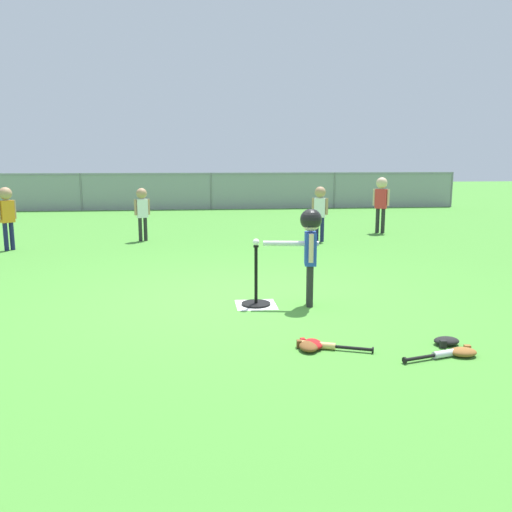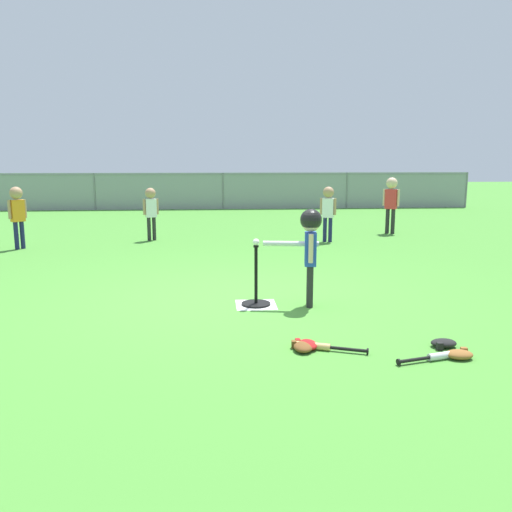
{
  "view_description": "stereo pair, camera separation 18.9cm",
  "coord_description": "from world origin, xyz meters",
  "px_view_note": "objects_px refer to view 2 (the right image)",
  "views": [
    {
      "loc": [
        -0.48,
        -5.9,
        1.59
      ],
      "look_at": [
        0.15,
        -0.26,
        0.55
      ],
      "focal_mm": 37.42,
      "sensor_mm": 36.0,
      "label": 1
    },
    {
      "loc": [
        -0.29,
        -5.92,
        1.59
      ],
      "look_at": [
        0.15,
        -0.26,
        0.55
      ],
      "focal_mm": 37.42,
      "sensor_mm": 36.0,
      "label": 2
    }
  ],
  "objects_px": {
    "spare_bat_silver": "(437,356)",
    "glove_outfield_drop": "(459,354)",
    "spare_bat_wood": "(320,346)",
    "batting_tee": "(256,296)",
    "glove_near_bats": "(307,345)",
    "baseball_on_tee": "(256,242)",
    "fielder_deep_right": "(17,209)",
    "glove_tossed_aside": "(303,347)",
    "fielder_deep_center": "(151,207)",
    "fielder_near_left": "(328,207)",
    "fielder_deep_left": "(391,198)",
    "glove_by_plate": "(443,343)",
    "batter_child": "(310,238)"
  },
  "relations": [
    {
      "from": "spare_bat_silver",
      "to": "glove_outfield_drop",
      "type": "xyz_separation_m",
      "value": [
        0.19,
        0.02,
        0.01
      ]
    },
    {
      "from": "spare_bat_wood",
      "to": "batting_tee",
      "type": "bearing_deg",
      "value": 106.57
    },
    {
      "from": "glove_near_bats",
      "to": "glove_outfield_drop",
      "type": "height_order",
      "value": "same"
    },
    {
      "from": "baseball_on_tee",
      "to": "fielder_deep_right",
      "type": "relative_size",
      "value": 0.07
    },
    {
      "from": "spare_bat_wood",
      "to": "glove_tossed_aside",
      "type": "relative_size",
      "value": 2.62
    },
    {
      "from": "fielder_deep_center",
      "to": "spare_bat_wood",
      "type": "height_order",
      "value": "fielder_deep_center"
    },
    {
      "from": "fielder_near_left",
      "to": "fielder_deep_left",
      "type": "xyz_separation_m",
      "value": [
        1.58,
        1.04,
        0.09
      ]
    },
    {
      "from": "spare_bat_silver",
      "to": "glove_by_plate",
      "type": "distance_m",
      "value": 0.33
    },
    {
      "from": "batting_tee",
      "to": "spare_bat_silver",
      "type": "relative_size",
      "value": 1.17
    },
    {
      "from": "batting_tee",
      "to": "glove_near_bats",
      "type": "relative_size",
      "value": 2.91
    },
    {
      "from": "glove_by_plate",
      "to": "glove_outfield_drop",
      "type": "height_order",
      "value": "same"
    },
    {
      "from": "batting_tee",
      "to": "glove_outfield_drop",
      "type": "relative_size",
      "value": 2.89
    },
    {
      "from": "fielder_deep_center",
      "to": "spare_bat_wood",
      "type": "bearing_deg",
      "value": -71.54
    },
    {
      "from": "baseball_on_tee",
      "to": "glove_by_plate",
      "type": "height_order",
      "value": "baseball_on_tee"
    },
    {
      "from": "fielder_deep_left",
      "to": "spare_bat_silver",
      "type": "bearing_deg",
      "value": -105.53
    },
    {
      "from": "batter_child",
      "to": "fielder_deep_right",
      "type": "distance_m",
      "value": 6.08
    },
    {
      "from": "fielder_deep_right",
      "to": "glove_by_plate",
      "type": "bearing_deg",
      "value": -45.41
    },
    {
      "from": "batting_tee",
      "to": "glove_tossed_aside",
      "type": "relative_size",
      "value": 2.89
    },
    {
      "from": "glove_outfield_drop",
      "to": "spare_bat_silver",
      "type": "bearing_deg",
      "value": -174.29
    },
    {
      "from": "baseball_on_tee",
      "to": "fielder_deep_right",
      "type": "bearing_deg",
      "value": 134.14
    },
    {
      "from": "fielder_deep_left",
      "to": "spare_bat_silver",
      "type": "distance_m",
      "value": 7.5
    },
    {
      "from": "glove_by_plate",
      "to": "glove_tossed_aside",
      "type": "height_order",
      "value": "same"
    },
    {
      "from": "fielder_deep_center",
      "to": "glove_near_bats",
      "type": "distance_m",
      "value": 6.61
    },
    {
      "from": "spare_bat_silver",
      "to": "glove_by_plate",
      "type": "xyz_separation_m",
      "value": [
        0.17,
        0.28,
        0.01
      ]
    },
    {
      "from": "baseball_on_tee",
      "to": "fielder_deep_center",
      "type": "distance_m",
      "value": 5.15
    },
    {
      "from": "spare_bat_wood",
      "to": "glove_outfield_drop",
      "type": "bearing_deg",
      "value": -14.58
    },
    {
      "from": "fielder_near_left",
      "to": "fielder_deep_right",
      "type": "xyz_separation_m",
      "value": [
        -5.64,
        -0.38,
        0.03
      ]
    },
    {
      "from": "batting_tee",
      "to": "glove_outfield_drop",
      "type": "bearing_deg",
      "value": -48.65
    },
    {
      "from": "glove_near_bats",
      "to": "baseball_on_tee",
      "type": "bearing_deg",
      "value": 103.19
    },
    {
      "from": "spare_bat_wood",
      "to": "spare_bat_silver",
      "type": "bearing_deg",
      "value": -18.63
    },
    {
      "from": "batter_child",
      "to": "glove_tossed_aside",
      "type": "xyz_separation_m",
      "value": [
        -0.29,
        -1.36,
        -0.72
      ]
    },
    {
      "from": "fielder_near_left",
      "to": "spare_bat_wood",
      "type": "distance_m",
      "value": 6.03
    },
    {
      "from": "glove_near_bats",
      "to": "glove_tossed_aside",
      "type": "distance_m",
      "value": 0.07
    },
    {
      "from": "glove_outfield_drop",
      "to": "fielder_near_left",
      "type": "bearing_deg",
      "value": 87.92
    },
    {
      "from": "fielder_deep_center",
      "to": "glove_outfield_drop",
      "type": "bearing_deg",
      "value": -64.16
    },
    {
      "from": "fielder_deep_left",
      "to": "glove_near_bats",
      "type": "relative_size",
      "value": 5.23
    },
    {
      "from": "fielder_deep_right",
      "to": "batting_tee",
      "type": "bearing_deg",
      "value": -45.86
    },
    {
      "from": "batting_tee",
      "to": "spare_bat_silver",
      "type": "distance_m",
      "value": 2.18
    },
    {
      "from": "glove_by_plate",
      "to": "glove_outfield_drop",
      "type": "bearing_deg",
      "value": -86.27
    },
    {
      "from": "baseball_on_tee",
      "to": "glove_tossed_aside",
      "type": "height_order",
      "value": "baseball_on_tee"
    },
    {
      "from": "spare_bat_wood",
      "to": "glove_near_bats",
      "type": "height_order",
      "value": "glove_near_bats"
    },
    {
      "from": "fielder_deep_left",
      "to": "glove_outfield_drop",
      "type": "relative_size",
      "value": 5.19
    },
    {
      "from": "fielder_deep_left",
      "to": "glove_tossed_aside",
      "type": "height_order",
      "value": "fielder_deep_left"
    },
    {
      "from": "fielder_near_left",
      "to": "glove_tossed_aside",
      "type": "relative_size",
      "value": 4.62
    },
    {
      "from": "spare_bat_wood",
      "to": "glove_near_bats",
      "type": "relative_size",
      "value": 2.63
    },
    {
      "from": "batting_tee",
      "to": "spare_bat_silver",
      "type": "height_order",
      "value": "batting_tee"
    },
    {
      "from": "baseball_on_tee",
      "to": "fielder_deep_right",
      "type": "distance_m",
      "value": 5.61
    },
    {
      "from": "batting_tee",
      "to": "baseball_on_tee",
      "type": "bearing_deg",
      "value": -90.0
    },
    {
      "from": "glove_by_plate",
      "to": "glove_near_bats",
      "type": "relative_size",
      "value": 0.96
    },
    {
      "from": "fielder_deep_center",
      "to": "glove_tossed_aside",
      "type": "height_order",
      "value": "fielder_deep_center"
    }
  ]
}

